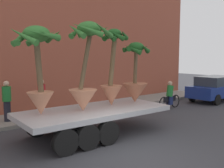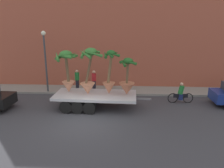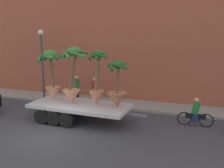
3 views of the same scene
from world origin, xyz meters
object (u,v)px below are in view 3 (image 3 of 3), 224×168
(potted_palm_extra, at_px, (117,90))
(flatbed_trailer, at_px, (76,107))
(potted_palm_rear, at_px, (73,77))
(potted_palm_front, at_px, (97,83))
(street_lamp, at_px, (42,56))
(pedestrian_far_left, at_px, (95,90))
(cyclist, at_px, (196,114))
(pedestrian_near_gate, at_px, (77,87))
(potted_palm_middle, at_px, (52,73))

(potted_palm_extra, bearing_deg, flatbed_trailer, -178.79)
(potted_palm_rear, distance_m, potted_palm_front, 1.38)
(street_lamp, bearing_deg, potted_palm_rear, -37.59)
(flatbed_trailer, relative_size, street_lamp, 1.34)
(flatbed_trailer, height_order, street_lamp, street_lamp)
(potted_palm_front, height_order, street_lamp, street_lamp)
(potted_palm_extra, distance_m, pedestrian_far_left, 4.25)
(potted_palm_rear, distance_m, potted_palm_extra, 2.56)
(potted_palm_front, xyz_separation_m, pedestrian_far_left, (-1.48, 3.15, -1.15))
(street_lamp, bearing_deg, cyclist, -9.22)
(potted_palm_extra, distance_m, pedestrian_near_gate, 5.42)
(potted_palm_extra, height_order, street_lamp, street_lamp)
(potted_palm_front, xyz_separation_m, potted_palm_extra, (1.16, -0.08, -0.30))
(potted_palm_rear, xyz_separation_m, street_lamp, (-3.89, 3.00, 0.80))
(potted_palm_rear, xyz_separation_m, potted_palm_middle, (-1.54, 0.40, 0.13))
(pedestrian_near_gate, bearing_deg, flatbed_trailer, -64.08)
(cyclist, distance_m, pedestrian_near_gate, 8.27)
(flatbed_trailer, xyz_separation_m, potted_palm_middle, (-1.68, 0.35, 1.80))
(potted_palm_front, height_order, pedestrian_far_left, potted_palm_front)
(pedestrian_near_gate, height_order, pedestrian_far_left, same)
(pedestrian_far_left, height_order, street_lamp, street_lamp)
(potted_palm_front, height_order, potted_palm_extra, potted_palm_front)
(potted_palm_rear, height_order, cyclist, potted_palm_rear)
(cyclist, bearing_deg, potted_palm_front, -167.04)
(potted_palm_middle, bearing_deg, flatbed_trailer, -11.82)
(pedestrian_near_gate, relative_size, street_lamp, 0.35)
(flatbed_trailer, distance_m, pedestrian_far_left, 3.30)
(potted_palm_middle, xyz_separation_m, potted_palm_front, (2.88, -0.23, -0.37))
(potted_palm_rear, distance_m, pedestrian_near_gate, 4.13)
(potted_palm_rear, xyz_separation_m, cyclist, (6.38, 1.33, -1.76))
(pedestrian_near_gate, xyz_separation_m, pedestrian_far_left, (1.44, -0.24, 0.00))
(potted_palm_rear, bearing_deg, potted_palm_extra, 2.18)
(cyclist, height_order, pedestrian_near_gate, pedestrian_near_gate)
(pedestrian_near_gate, bearing_deg, cyclist, -15.69)
(street_lamp, bearing_deg, potted_palm_front, -28.33)
(potted_palm_rear, relative_size, potted_palm_middle, 1.08)
(potted_palm_extra, xyz_separation_m, street_lamp, (-6.40, 2.90, 1.34))
(pedestrian_far_left, xyz_separation_m, street_lamp, (-3.76, -0.33, 2.19))
(flatbed_trailer, xyz_separation_m, potted_palm_front, (1.21, 0.13, 1.43))
(pedestrian_near_gate, bearing_deg, potted_palm_rear, -66.23)
(cyclist, relative_size, pedestrian_near_gate, 1.08)
(potted_palm_rear, height_order, street_lamp, street_lamp)
(potted_palm_extra, bearing_deg, pedestrian_near_gate, 139.59)
(flatbed_trailer, height_order, potted_palm_front, potted_palm_front)
(pedestrian_far_left, bearing_deg, cyclist, -17.03)
(flatbed_trailer, bearing_deg, pedestrian_near_gate, 115.92)
(flatbed_trailer, distance_m, pedestrian_near_gate, 3.92)
(pedestrian_near_gate, bearing_deg, potted_palm_middle, -89.40)
(potted_palm_extra, height_order, cyclist, potted_palm_extra)
(pedestrian_far_left, bearing_deg, pedestrian_near_gate, 170.60)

